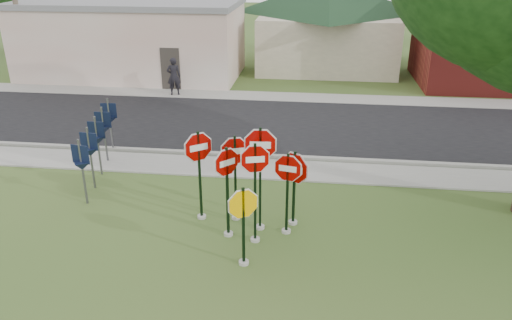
# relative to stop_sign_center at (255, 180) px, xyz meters

# --- Properties ---
(ground) EXTENTS (120.00, 120.00, 0.00)m
(ground) POSITION_rel_stop_sign_center_xyz_m (-0.13, -1.09, -1.71)
(ground) COLOR #35541F
(ground) RESTS_ON ground
(sidewalk_near) EXTENTS (60.00, 1.60, 0.06)m
(sidewalk_near) POSITION_rel_stop_sign_center_xyz_m (-0.13, 4.41, -1.68)
(sidewalk_near) COLOR gray
(sidewalk_near) RESTS_ON ground
(road) EXTENTS (60.00, 7.00, 0.04)m
(road) POSITION_rel_stop_sign_center_xyz_m (-0.13, 8.91, -1.69)
(road) COLOR black
(road) RESTS_ON ground
(sidewalk_far) EXTENTS (60.00, 1.60, 0.06)m
(sidewalk_far) POSITION_rel_stop_sign_center_xyz_m (-0.13, 13.21, -1.68)
(sidewalk_far) COLOR gray
(sidewalk_far) RESTS_ON ground
(curb) EXTENTS (60.00, 0.20, 0.14)m
(curb) POSITION_rel_stop_sign_center_xyz_m (-0.13, 5.41, -1.64)
(curb) COLOR gray
(curb) RESTS_ON ground
(stop_sign_center) EXTENTS (0.96, 0.28, 2.76)m
(stop_sign_center) POSITION_rel_stop_sign_center_xyz_m (0.00, 0.00, 0.00)
(stop_sign_center) COLOR #A09E95
(stop_sign_center) RESTS_ON ground
(stop_sign_yellow) EXTENTS (0.88, 0.50, 2.10)m
(stop_sign_yellow) POSITION_rel_stop_sign_center_xyz_m (-0.14, -1.03, -0.47)
(stop_sign_yellow) COLOR #A09E95
(stop_sign_yellow) RESTS_ON ground
(stop_sign_left) EXTENTS (0.69, 0.72, 2.56)m
(stop_sign_left) POSITION_rel_stop_sign_center_xyz_m (-0.72, 0.19, -0.15)
(stop_sign_left) COLOR #A09E95
(stop_sign_left) RESTS_ON ground
(stop_sign_right) EXTENTS (0.96, 0.24, 2.33)m
(stop_sign_right) POSITION_rel_stop_sign_center_xyz_m (0.76, 0.51, -0.30)
(stop_sign_right) COLOR #A09E95
(stop_sign_right) RESTS_ON ground
(stop_sign_back_right) EXTENTS (1.14, 0.24, 2.97)m
(stop_sign_back_right) POSITION_rel_stop_sign_center_xyz_m (0.05, 0.62, 0.19)
(stop_sign_back_right) COLOR #A09E95
(stop_sign_back_right) RESTS_ON ground
(stop_sign_back_left) EXTENTS (0.99, 0.34, 2.54)m
(stop_sign_back_left) POSITION_rel_stop_sign_center_xyz_m (-0.66, 1.05, -0.14)
(stop_sign_back_left) COLOR #A09E95
(stop_sign_back_left) RESTS_ON ground
(stop_sign_far_right) EXTENTS (0.97, 0.68, 2.24)m
(stop_sign_far_right) POSITION_rel_stop_sign_center_xyz_m (0.91, 0.98, -0.36)
(stop_sign_far_right) COLOR #A09E95
(stop_sign_far_right) RESTS_ON ground
(stop_sign_far_left) EXTENTS (0.87, 0.68, 2.65)m
(stop_sign_far_left) POSITION_rel_stop_sign_center_xyz_m (-1.61, 0.98, -0.05)
(stop_sign_far_left) COLOR #A09E95
(stop_sign_far_left) RESTS_ON ground
(route_sign_row) EXTENTS (1.43, 4.63, 2.00)m
(route_sign_row) POSITION_rel_stop_sign_center_xyz_m (-5.53, 3.41, -0.49)
(route_sign_row) COLOR #59595E
(route_sign_row) RESTS_ON ground
(building_stucco) EXTENTS (12.20, 6.20, 4.20)m
(building_stucco) POSITION_rel_stop_sign_center_xyz_m (-9.12, 16.91, 0.44)
(building_stucco) COLOR silver
(building_stucco) RESTS_ON ground
(building_house) EXTENTS (11.60, 11.60, 6.20)m
(building_house) POSITION_rel_stop_sign_center_xyz_m (1.88, 20.91, 1.94)
(building_house) COLOR beige
(building_house) RESTS_ON ground
(pedestrian) EXTENTS (0.78, 0.62, 1.87)m
(pedestrian) POSITION_rel_stop_sign_center_xyz_m (-5.68, 12.91, -0.72)
(pedestrian) COLOR black
(pedestrian) RESTS_ON sidewalk_far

